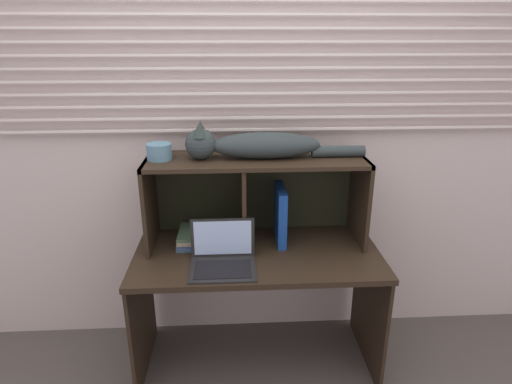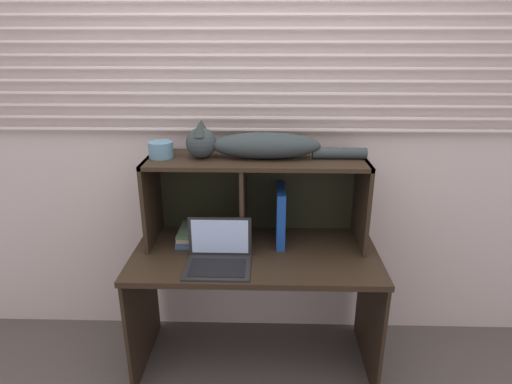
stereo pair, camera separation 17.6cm
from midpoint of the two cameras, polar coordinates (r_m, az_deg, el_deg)
The scene contains 8 objects.
back_panel_with_blinds at distance 2.40m, azimuth -2.43°, elevation 7.87°, with size 4.40×0.08×2.50m.
desk at distance 2.33m, azimuth -2.02°, elevation -11.10°, with size 1.28×0.63×0.71m.
hutch_shelf_unit at distance 2.28m, azimuth -2.48°, elevation 1.09°, with size 1.14×0.36×0.47m.
cat at distance 2.18m, azimuth -2.73°, elevation 6.30°, with size 0.92×0.17×0.19m.
laptop at distance 2.12m, azimuth -6.85°, elevation -8.75°, with size 0.32×0.25×0.22m.
binder_upright at distance 2.31m, azimuth 1.09°, elevation -3.04°, with size 0.05×0.25×0.31m, color navy.
book_stack at distance 2.38m, azimuth -10.11°, elevation -5.88°, with size 0.20×0.24×0.07m.
small_basket at distance 2.24m, azimuth -15.00°, elevation 5.19°, with size 0.13×0.13×0.08m, color slate.
Camera 1 is at (-0.12, -1.79, 1.77)m, focal length 30.01 mm.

